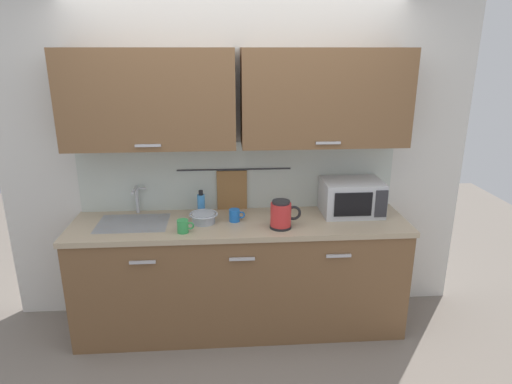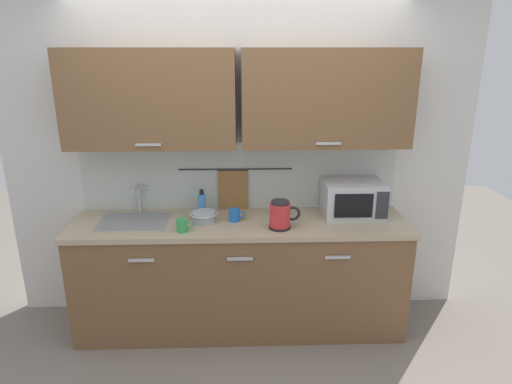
{
  "view_description": "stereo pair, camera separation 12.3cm",
  "coord_description": "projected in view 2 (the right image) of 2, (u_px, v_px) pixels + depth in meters",
  "views": [
    {
      "loc": [
        -0.11,
        -2.82,
        2.14
      ],
      "look_at": [
        0.12,
        0.33,
        1.12
      ],
      "focal_mm": 31.17,
      "sensor_mm": 36.0,
      "label": 1
    },
    {
      "loc": [
        0.02,
        -2.83,
        2.14
      ],
      "look_at": [
        0.12,
        0.33,
        1.12
      ],
      "focal_mm": 31.17,
      "sensor_mm": 36.0,
      "label": 2
    }
  ],
  "objects": [
    {
      "name": "mug_by_kettle",
      "position": [
        235.0,
        215.0,
        3.34
      ],
      "size": [
        0.12,
        0.08,
        0.09
      ],
      "color": "blue",
      "rests_on": "counter_unit"
    },
    {
      "name": "mixing_bowl",
      "position": [
        203.0,
        216.0,
        3.32
      ],
      "size": [
        0.21,
        0.21,
        0.08
      ],
      "color": "#A5ADB7",
      "rests_on": "counter_unit"
    },
    {
      "name": "counter_unit",
      "position": [
        239.0,
        273.0,
        3.49
      ],
      "size": [
        2.53,
        0.64,
        0.9
      ],
      "color": "brown",
      "rests_on": "ground"
    },
    {
      "name": "dish_soap_bottle",
      "position": [
        202.0,
        203.0,
        3.49
      ],
      "size": [
        0.06,
        0.06,
        0.2
      ],
      "color": "#3F8CD8",
      "rests_on": "counter_unit"
    },
    {
      "name": "electric_kettle",
      "position": [
        281.0,
        215.0,
        3.19
      ],
      "size": [
        0.23,
        0.16,
        0.21
      ],
      "color": "black",
      "rests_on": "counter_unit"
    },
    {
      "name": "mug_near_sink",
      "position": [
        182.0,
        225.0,
        3.15
      ],
      "size": [
        0.12,
        0.08,
        0.09
      ],
      "color": "green",
      "rests_on": "counter_unit"
    },
    {
      "name": "sink_faucet",
      "position": [
        138.0,
        195.0,
        3.5
      ],
      "size": [
        0.09,
        0.17,
        0.22
      ],
      "color": "#B2B5BA",
      "rests_on": "counter_unit"
    },
    {
      "name": "ground",
      "position": [
        241.0,
        347.0,
        3.35
      ],
      "size": [
        8.0,
        8.0,
        0.0
      ],
      "primitive_type": "plane",
      "color": "slate"
    },
    {
      "name": "microwave",
      "position": [
        353.0,
        198.0,
        3.45
      ],
      "size": [
        0.46,
        0.35,
        0.27
      ],
      "color": "silver",
      "rests_on": "counter_unit"
    },
    {
      "name": "back_wall_assembly",
      "position": [
        239.0,
        134.0,
        3.39
      ],
      "size": [
        3.7,
        0.41,
        2.5
      ],
      "color": "silver",
      "rests_on": "ground"
    }
  ]
}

